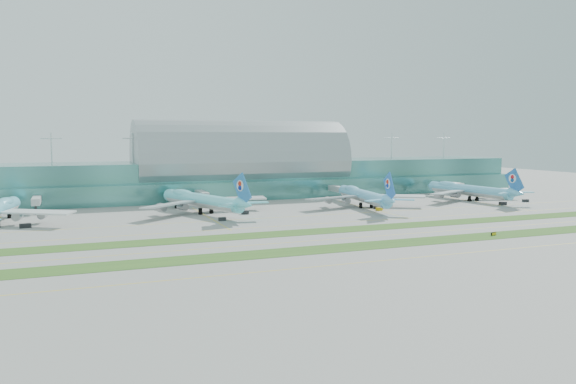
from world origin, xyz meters
name	(u,v)px	position (x,y,z in m)	size (l,w,h in m)	color
ground	(343,231)	(0.00, 0.00, 0.00)	(700.00, 700.00, 0.00)	gray
terminal	(241,171)	(0.01, 128.79, 14.23)	(340.00, 69.10, 36.00)	#3D7A75
grass_strip_near	(383,244)	(0.00, -28.00, 0.04)	(420.00, 12.00, 0.08)	#2D591E
grass_strip_far	(340,230)	(0.00, 2.00, 0.04)	(420.00, 12.00, 0.08)	#2D591E
taxiline_a	(420,257)	(0.00, -48.00, 0.01)	(420.00, 0.35, 0.01)	yellow
taxiline_b	(362,237)	(0.00, -14.00, 0.01)	(420.00, 0.35, 0.01)	yellow
taxiline_c	(322,223)	(0.00, 18.00, 0.01)	(420.00, 0.35, 0.01)	yellow
taxiline_d	(301,216)	(0.00, 40.00, 0.01)	(420.00, 0.35, 0.01)	yellow
airliner_b	(201,199)	(-37.71, 65.26, 6.07)	(59.56, 69.27, 19.69)	#6EE4F2
airliner_c	(363,195)	(39.94, 57.61, 5.84)	(60.11, 68.72, 18.93)	#71CAF8
airliner_d	(468,189)	(106.38, 62.95, 5.79)	(59.79, 68.20, 18.77)	#67C1E4
gse_b	(25,226)	(-107.84, 48.65, 0.80)	(3.97, 1.91, 1.60)	black
gse_c	(222,219)	(-34.77, 39.11, 0.72)	(2.96, 1.75, 1.43)	black
gse_d	(245,212)	(-20.52, 54.31, 0.79)	(3.22, 1.93, 1.58)	black
gse_e	(379,209)	(40.97, 43.96, 0.71)	(2.99, 1.60, 1.41)	#E3B70D
gse_f	(377,207)	(42.95, 49.40, 0.71)	(3.03, 1.56, 1.41)	black
gse_g	(503,203)	(108.99, 39.73, 0.81)	(3.93, 1.80, 1.62)	black
gse_h	(526,201)	(129.41, 45.76, 0.72)	(3.17, 1.52, 1.44)	black
taxiway_sign_east	(494,234)	(43.95, -27.72, 0.59)	(2.80, 1.09, 1.20)	black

